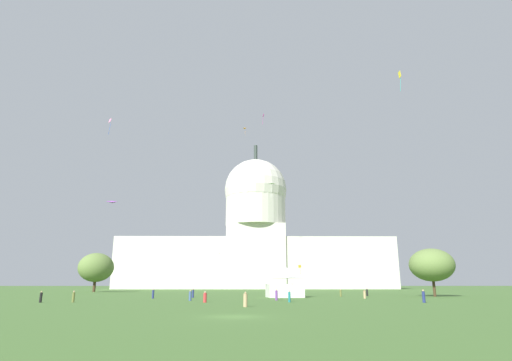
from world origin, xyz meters
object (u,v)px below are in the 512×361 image
at_px(person_purple_edge_west, 276,295).
at_px(person_denim_front_right, 190,296).
at_px(person_olive_front_left, 341,293).
at_px(person_black_mid_center, 41,297).
at_px(capitol_building, 256,239).
at_px(kite_gold_low, 300,267).
at_px(kite_white_mid, 272,185).
at_px(kite_violet_low, 112,205).
at_px(kite_magenta_high, 263,116).
at_px(person_navy_aisle_center, 193,294).
at_px(person_tan_mid_left, 245,300).
at_px(tree_west_near, 96,267).
at_px(tree_east_far, 432,265).
at_px(kite_yellow_high, 400,76).
at_px(person_red_front_center, 205,298).
at_px(kite_pink_high, 110,122).
at_px(person_olive_near_tent, 73,297).
at_px(kite_red_low, 218,255).
at_px(person_black_lawn_far_right, 367,292).
at_px(person_navy_near_tree_east, 153,294).
at_px(person_navy_back_center, 424,297).
at_px(person_tan_near_tree_west, 365,295).
at_px(kite_orange_high, 245,131).
at_px(event_tent, 284,281).

height_order(person_purple_edge_west, person_denim_front_right, person_purple_edge_west).
distance_m(person_olive_front_left, person_black_mid_center, 54.11).
relative_size(capitol_building, kite_gold_low, 29.96).
bearing_deg(kite_white_mid, kite_violet_low, -122.25).
xyz_separation_m(capitol_building, kite_magenta_high, (1.43, -79.88, 30.03)).
height_order(person_purple_edge_west, person_navy_aisle_center, person_purple_edge_west).
bearing_deg(person_tan_mid_left, tree_west_near, -155.30).
bearing_deg(person_denim_front_right, tree_east_far, 106.00).
relative_size(tree_east_far, kite_yellow_high, 2.44).
height_order(person_red_front_center, person_navy_aisle_center, person_navy_aisle_center).
bearing_deg(person_purple_edge_west, kite_pink_high, 16.52).
relative_size(person_black_mid_center, person_olive_near_tent, 0.98).
xyz_separation_m(tree_east_far, person_olive_near_tent, (-62.78, -24.85, -5.58)).
xyz_separation_m(person_denim_front_right, kite_white_mid, (15.25, 45.01, 28.70)).
distance_m(person_red_front_center, kite_pink_high, 65.08).
height_order(person_olive_front_left, person_denim_front_right, person_denim_front_right).
bearing_deg(kite_violet_low, person_purple_edge_west, 170.98).
xyz_separation_m(person_red_front_center, kite_red_low, (-4.52, 78.21, 11.23)).
bearing_deg(kite_yellow_high, kite_magenta_high, 75.63).
bearing_deg(person_olive_front_left, tree_west_near, 146.61).
bearing_deg(person_tan_mid_left, person_navy_aisle_center, -167.07).
height_order(person_olive_front_left, kite_red_low, kite_red_low).
distance_m(kite_red_low, kite_magenta_high, 48.47).
relative_size(person_black_lawn_far_right, kite_yellow_high, 0.33).
height_order(tree_west_near, person_navy_near_tree_east, tree_west_near).
xyz_separation_m(person_navy_back_center, person_tan_near_tree_west, (-3.98, 15.84, -0.15)).
xyz_separation_m(person_red_front_center, person_navy_aisle_center, (-4.41, 19.59, 0.08)).
relative_size(person_navy_aisle_center, kite_magenta_high, 0.46).
relative_size(person_tan_mid_left, kite_violet_low, 1.12).
relative_size(person_tan_mid_left, kite_orange_high, 0.79).
bearing_deg(capitol_building, person_olive_near_tent, -101.27).
distance_m(person_navy_near_tree_east, kite_gold_low, 86.07).
xyz_separation_m(person_red_front_center, person_tan_near_tree_west, (26.86, 14.93, -0.01)).
bearing_deg(kite_pink_high, kite_violet_low, -157.97).
distance_m(person_navy_back_center, person_denim_front_right, 34.42).
distance_m(capitol_building, kite_gold_low, 50.83).
distance_m(tree_east_far, person_black_lawn_far_right, 14.46).
distance_m(event_tent, person_black_lawn_far_right, 20.22).
distance_m(person_navy_aisle_center, kite_violet_low, 22.43).
relative_size(kite_pink_high, kite_orange_high, 2.06).
height_order(person_tan_near_tree_west, kite_yellow_high, kite_yellow_high).
relative_size(tree_east_far, person_purple_edge_west, 6.88).
xyz_separation_m(person_black_lawn_far_right, kite_gold_low, (-6.62, 63.85, 7.59)).
bearing_deg(kite_gold_low, person_olive_near_tent, 116.26).
distance_m(tree_east_far, kite_red_low, 72.09).
distance_m(tree_west_near, kite_yellow_high, 104.60).
relative_size(person_red_front_center, person_tan_near_tree_west, 1.01).
xyz_separation_m(person_olive_front_left, person_red_front_center, (-24.78, -25.12, 0.00)).
bearing_deg(person_black_lawn_far_right, person_tan_near_tree_west, -53.24).
bearing_deg(person_denim_front_right, kite_violet_low, -108.82).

